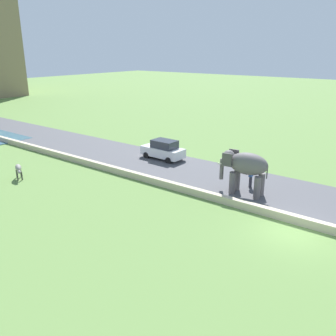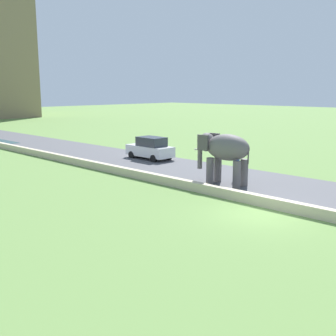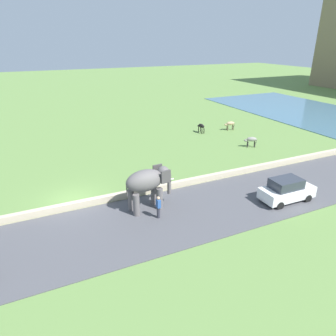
# 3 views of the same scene
# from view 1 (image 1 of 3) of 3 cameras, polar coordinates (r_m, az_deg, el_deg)

# --- Properties ---
(ground_plane) EXTENTS (220.00, 220.00, 0.00)m
(ground_plane) POSITION_cam_1_polar(r_m,az_deg,el_deg) (21.12, 19.02, -9.65)
(ground_plane) COLOR #608442
(road_surface) EXTENTS (7.00, 120.00, 0.06)m
(road_surface) POSITION_cam_1_polar(r_m,az_deg,el_deg) (35.52, -9.87, 2.53)
(road_surface) COLOR #4C4C51
(road_surface) RESTS_ON ground
(barrier_wall) EXTENTS (0.40, 110.00, 0.51)m
(barrier_wall) POSITION_cam_1_polar(r_m,az_deg,el_deg) (31.61, -12.42, 0.81)
(barrier_wall) COLOR beige
(barrier_wall) RESTS_ON ground
(elephant) EXTENTS (1.64, 3.53, 2.99)m
(elephant) POSITION_cam_1_polar(r_m,az_deg,el_deg) (24.82, 12.07, 0.30)
(elephant) COLOR #605B5B
(elephant) RESTS_ON ground
(person_beside_elephant) EXTENTS (0.36, 0.22, 1.63)m
(person_beside_elephant) POSITION_cam_1_polar(r_m,az_deg,el_deg) (26.48, 13.00, -1.28)
(person_beside_elephant) COLOR #33333D
(person_beside_elephant) RESTS_ON ground
(car_white) EXTENTS (1.87, 4.04, 1.80)m
(car_white) POSITION_cam_1_polar(r_m,az_deg,el_deg) (32.52, -0.76, 2.92)
(car_white) COLOR white
(car_white) RESTS_ON ground
(cow_grey) EXTENTS (0.92, 1.39, 1.15)m
(cow_grey) POSITION_cam_1_polar(r_m,az_deg,el_deg) (29.83, -22.62, -0.10)
(cow_grey) COLOR gray
(cow_grey) RESTS_ON ground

